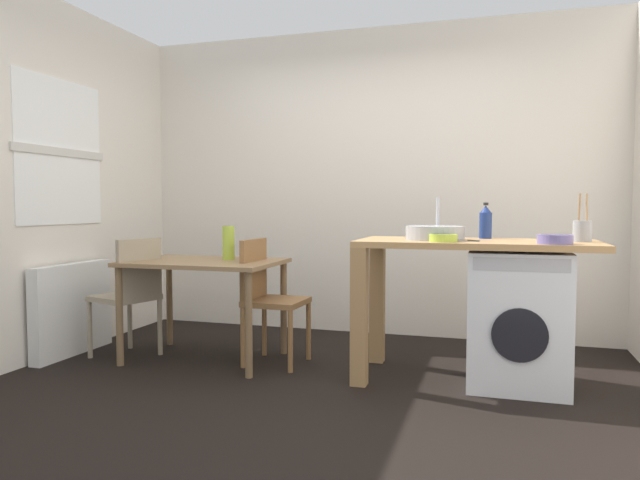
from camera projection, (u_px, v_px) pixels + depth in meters
ground_plane at (311, 390)px, 3.59m from camera, size 5.46×5.46×0.00m
wall_back at (370, 183)px, 5.18m from camera, size 4.60×0.10×2.70m
wall_window_side at (25, 176)px, 4.14m from camera, size 0.12×3.80×2.70m
radiator at (72, 309)px, 4.44m from camera, size 0.10×0.80×0.70m
dining_table at (204, 273)px, 4.27m from camera, size 1.10×0.76×0.74m
chair_person_seat at (131, 291)px, 4.32m from camera, size 0.50×0.50×0.90m
chair_opposite at (267, 293)px, 4.19m from camera, size 0.42×0.42×0.90m
kitchen_counter at (443, 264)px, 3.78m from camera, size 1.50×0.68×0.92m
washing_machine at (518, 318)px, 3.66m from camera, size 0.60×0.61×0.86m
sink_basin at (435, 233)px, 3.79m from camera, size 0.38×0.38×0.09m
tap at (438, 218)px, 3.95m from camera, size 0.02×0.02×0.28m
bottle_tall_green at (486, 222)px, 3.92m from camera, size 0.08×0.08×0.24m
mixing_bowl at (443, 237)px, 3.57m from camera, size 0.17×0.17×0.05m
utensil_crock at (582, 230)px, 3.57m from camera, size 0.11×0.11×0.30m
colander at (555, 239)px, 3.37m from camera, size 0.20×0.20×0.06m
vase at (229, 243)px, 4.31m from camera, size 0.09×0.09×0.25m
scissors at (468, 241)px, 3.63m from camera, size 0.15×0.06×0.01m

